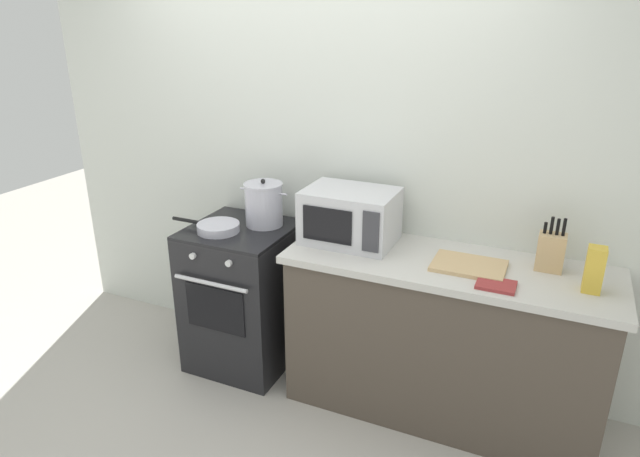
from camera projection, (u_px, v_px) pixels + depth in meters
The scene contains 12 objects.
ground_plane at pixel (245, 431), 3.02m from camera, with size 10.00×10.00×0.00m, color #B2ADA3.
back_wall at pixel (364, 171), 3.28m from camera, with size 4.40×0.10×2.50m, color silver.
lower_cabinet_right at pixel (441, 342), 3.05m from camera, with size 1.64×0.56×0.88m, color #4C4238.
countertop_right at pixel (448, 266), 2.88m from camera, with size 1.70×0.60×0.04m, color beige.
stove at pixel (243, 296), 3.50m from camera, with size 0.60×0.64×0.92m.
stock_pot at pixel (264, 204), 3.34m from camera, with size 0.32×0.23×0.29m.
frying_pan at pixel (217, 227), 3.27m from camera, with size 0.45×0.25×0.05m.
microwave at pixel (350, 216), 3.09m from camera, with size 0.50×0.37×0.30m.
cutting_board at pixel (469, 266), 2.81m from camera, with size 0.36×0.26×0.02m, color tan.
knife_block at pixel (551, 251), 2.76m from camera, with size 0.13×0.10×0.28m.
pasta_box at pixel (594, 270), 2.54m from camera, with size 0.08×0.08×0.22m, color gold.
oven_mitt at pixel (496, 285), 2.62m from camera, with size 0.18×0.14×0.02m, color #993333.
Camera 1 is at (1.36, -2.04, 2.13)m, focal length 31.23 mm.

